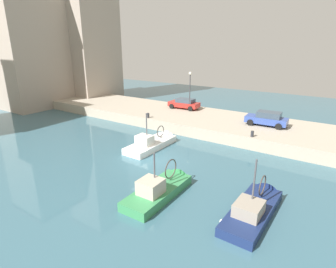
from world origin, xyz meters
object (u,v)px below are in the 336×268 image
(parked_car_red, at_px, (184,103))
(quay_streetlamp, at_px, (190,85))
(fishing_boat_navy, at_px, (254,211))
(mooring_bollard_mid, at_px, (148,115))
(fishing_boat_green, at_px, (162,192))
(parked_car_blue, at_px, (267,119))
(fishing_boat_white, at_px, (154,145))
(mooring_bollard_south, at_px, (252,134))

(parked_car_red, distance_m, quay_streetlamp, 2.88)
(fishing_boat_navy, height_order, quay_streetlamp, quay_streetlamp)
(mooring_bollard_mid, bearing_deg, fishing_boat_green, -138.82)
(mooring_bollard_mid, bearing_deg, parked_car_blue, -70.11)
(fishing_boat_white, distance_m, mooring_bollard_mid, 6.22)
(fishing_boat_white, relative_size, mooring_bollard_mid, 11.77)
(fishing_boat_navy, relative_size, fishing_boat_green, 1.04)
(fishing_boat_navy, relative_size, fishing_boat_white, 0.99)
(fishing_boat_green, bearing_deg, quay_streetlamp, 24.13)
(fishing_boat_navy, xyz_separation_m, parked_car_red, (16.06, 14.29, 1.77))
(parked_car_blue, height_order, mooring_bollard_mid, parked_car_blue)
(parked_car_red, height_order, mooring_bollard_south, parked_car_red)
(parked_car_blue, relative_size, mooring_bollard_mid, 7.59)
(mooring_bollard_south, relative_size, quay_streetlamp, 0.11)
(mooring_bollard_mid, xyz_separation_m, quay_streetlamp, (5.65, -2.19, 2.98))
(quay_streetlamp, bearing_deg, mooring_bollard_south, -119.95)
(parked_car_red, height_order, quay_streetlamp, quay_streetlamp)
(fishing_boat_white, distance_m, fishing_boat_green, 8.65)
(fishing_boat_navy, bearing_deg, mooring_bollard_mid, 57.51)
(mooring_bollard_south, relative_size, mooring_bollard_mid, 1.00)
(fishing_boat_navy, bearing_deg, mooring_bollard_south, 18.92)
(fishing_boat_navy, distance_m, mooring_bollard_mid, 18.25)
(parked_car_red, relative_size, mooring_bollard_mid, 7.41)
(parked_car_blue, xyz_separation_m, parked_car_red, (1.91, 11.04, -0.06))
(fishing_boat_green, distance_m, mooring_bollard_mid, 14.77)
(fishing_boat_green, relative_size, mooring_bollard_mid, 11.25)
(fishing_boat_green, xyz_separation_m, mooring_bollard_mid, (11.07, 9.68, 1.34))
(fishing_boat_navy, relative_size, quay_streetlamp, 1.33)
(mooring_bollard_mid, bearing_deg, quay_streetlamp, -21.22)
(fishing_boat_navy, distance_m, parked_car_red, 21.57)
(fishing_boat_white, relative_size, parked_car_blue, 1.55)
(mooring_bollard_mid, bearing_deg, mooring_bollard_south, -90.00)
(quay_streetlamp, bearing_deg, mooring_bollard_mid, 158.78)
(mooring_bollard_south, height_order, mooring_bollard_mid, same)
(parked_car_blue, xyz_separation_m, mooring_bollard_mid, (-4.38, 12.10, -0.47))
(fishing_boat_green, bearing_deg, parked_car_blue, -8.89)
(parked_car_red, bearing_deg, mooring_bollard_mid, 170.42)
(fishing_boat_navy, distance_m, quay_streetlamp, 20.73)
(fishing_boat_navy, distance_m, fishing_boat_green, 5.81)
(mooring_bollard_south, bearing_deg, fishing_boat_navy, -161.08)
(mooring_bollard_south, bearing_deg, fishing_boat_white, 119.48)
(parked_car_blue, height_order, quay_streetlamp, quay_streetlamp)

